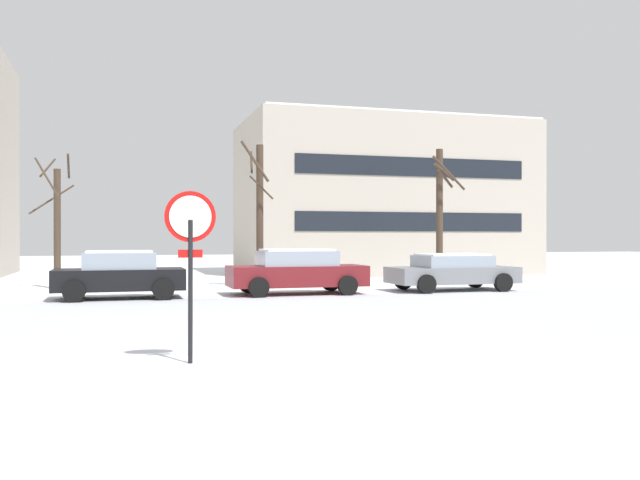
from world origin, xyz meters
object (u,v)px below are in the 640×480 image
at_px(stop_sign, 190,243).
at_px(parked_car_maroon, 297,271).
at_px(parked_car_black, 119,274).
at_px(parked_car_gray, 452,271).

distance_m(stop_sign, parked_car_maroon, 12.38).
bearing_deg(parked_car_maroon, parked_car_black, -179.51).
relative_size(parked_car_maroon, parked_car_gray, 1.01).
xyz_separation_m(stop_sign, parked_car_black, (-0.99, 11.40, -1.05)).
height_order(stop_sign, parked_car_maroon, stop_sign).
bearing_deg(stop_sign, parked_car_maroon, 68.07).
height_order(parked_car_black, parked_car_maroon, parked_car_maroon).
xyz_separation_m(parked_car_maroon, parked_car_gray, (5.60, -0.12, -0.08)).
distance_m(parked_car_maroon, parked_car_gray, 5.60).
distance_m(parked_car_black, parked_car_maroon, 5.60).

